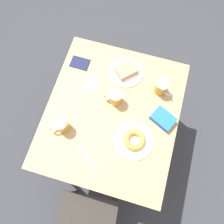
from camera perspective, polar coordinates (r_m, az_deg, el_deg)
The scene contains 11 objects.
ground_plane at distance 2.15m, azimuth -0.00°, elevation -6.55°, with size 8.00×8.00×0.00m, color #333338.
table at distance 1.46m, azimuth -0.00°, elevation -1.07°, with size 0.84×0.96×0.78m.
plate_with_cake at distance 1.49m, azimuth 3.73°, elevation 10.61°, with size 0.23×0.23×0.05m.
plate_with_donut at distance 1.34m, azimuth 5.81°, elevation -7.31°, with size 0.24×0.24×0.05m.
beer_mug_left at distance 1.43m, azimuth 12.89°, elevation 6.33°, with size 0.11×0.08×0.11m.
beer_mug_center at distance 1.35m, azimuth -13.13°, elevation -3.33°, with size 0.11×0.09×0.11m.
beer_mug_right at distance 1.37m, azimuth 0.90°, elevation 3.88°, with size 0.12×0.08×0.11m.
napkin_folded at distance 1.47m, azimuth -5.62°, elevation 7.38°, with size 0.12×0.14×0.00m.
fork at distance 1.34m, azimuth -6.68°, elevation -11.28°, with size 0.14×0.12×0.00m.
passport_near_edge at distance 1.55m, azimuth -8.40°, elevation 12.54°, with size 0.13×0.09×0.01m.
blue_pouch at distance 1.39m, azimuth 13.18°, elevation -1.74°, with size 0.17×0.15×0.05m.
Camera 1 is at (-0.12, 0.40, 2.11)m, focal length 35.00 mm.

